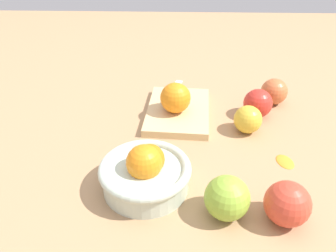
{
  "coord_description": "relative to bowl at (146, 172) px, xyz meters",
  "views": [
    {
      "loc": [
        -0.62,
        0.06,
        0.47
      ],
      "look_at": [
        0.03,
        0.08,
        0.04
      ],
      "focal_mm": 35.7,
      "sensor_mm": 36.0,
      "label": 1
    }
  ],
  "objects": [
    {
      "name": "cutting_board",
      "position": [
        0.28,
        -0.06,
        -0.03
      ],
      "size": [
        0.25,
        0.18,
        0.02
      ],
      "primitive_type": "cube",
      "rotation": [
        0.0,
        0.0,
        -0.06
      ],
      "color": "#DBB77F",
      "rests_on": "ground_plane"
    },
    {
      "name": "bowl",
      "position": [
        0.0,
        0.0,
        0.0
      ],
      "size": [
        0.18,
        0.18,
        0.1
      ],
      "color": "beige",
      "rests_on": "ground_plane"
    },
    {
      "name": "citrus_peel",
      "position": [
        0.09,
        -0.3,
        -0.03
      ],
      "size": [
        0.06,
        0.05,
        0.01
      ],
      "primitive_type": "ellipsoid",
      "rotation": [
        0.0,
        0.0,
        3.35
      ],
      "color": "orange",
      "rests_on": "ground_plane"
    },
    {
      "name": "apple_front_right",
      "position": [
        0.35,
        -0.33,
        -0.0
      ],
      "size": [
        0.07,
        0.07,
        0.07
      ],
      "primitive_type": "sphere",
      "color": "#CC6638",
      "rests_on": "ground_plane"
    },
    {
      "name": "knife",
      "position": [
        0.35,
        -0.04,
        -0.01
      ],
      "size": [
        0.15,
        0.06,
        0.01
      ],
      "color": "silver",
      "rests_on": "cutting_board"
    },
    {
      "name": "apple_front_right_2",
      "position": [
        0.28,
        -0.27,
        -0.0
      ],
      "size": [
        0.08,
        0.08,
        0.08
      ],
      "primitive_type": "sphere",
      "color": "red",
      "rests_on": "ground_plane"
    },
    {
      "name": "apple_front_left",
      "position": [
        -0.08,
        -0.25,
        0.0
      ],
      "size": [
        0.08,
        0.08,
        0.08
      ],
      "primitive_type": "sphere",
      "color": "#D6422D",
      "rests_on": "ground_plane"
    },
    {
      "name": "apple_mid_left",
      "position": [
        -0.07,
        -0.15,
        0.0
      ],
      "size": [
        0.08,
        0.08,
        0.08
      ],
      "primitive_type": "sphere",
      "color": "#8EB738",
      "rests_on": "ground_plane"
    },
    {
      "name": "apple_front_right_3",
      "position": [
        0.21,
        -0.23,
        -0.0
      ],
      "size": [
        0.07,
        0.07,
        0.07
      ],
      "primitive_type": "sphere",
      "color": "gold",
      "rests_on": "ground_plane"
    },
    {
      "name": "orange_on_board",
      "position": [
        0.27,
        -0.05,
        0.02
      ],
      "size": [
        0.08,
        0.08,
        0.08
      ],
      "primitive_type": "sphere",
      "color": "orange",
      "rests_on": "cutting_board"
    },
    {
      "name": "ground_plane",
      "position": [
        0.13,
        -0.12,
        -0.04
      ],
      "size": [
        2.4,
        2.4,
        0.0
      ],
      "primitive_type": "plane",
      "color": "tan"
    }
  ]
}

